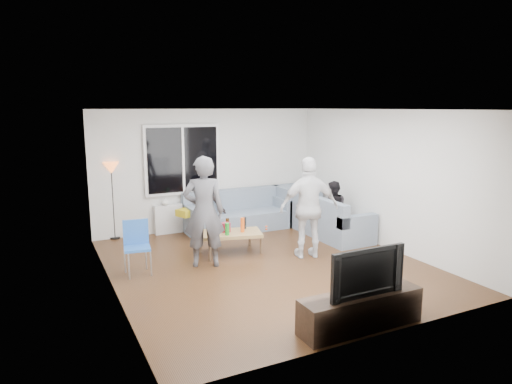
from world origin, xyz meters
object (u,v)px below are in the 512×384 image
sofa_right_section (330,215)px  side_chair (137,248)px  sofa_back_section (238,211)px  spectator_back (209,206)px  tv_console (361,311)px  player_right (309,208)px  coffee_table (231,243)px  television (362,270)px  spectator_right (334,209)px  player_left (204,212)px  floor_lamp (113,201)px

sofa_right_section → side_chair: (-4.07, -0.54, 0.01)m
sofa_back_section → spectator_back: bearing=177.4°
sofa_right_section → tv_console: (-2.03, -3.54, -0.20)m
sofa_right_section → player_right: (-1.15, -0.99, 0.47)m
sofa_back_section → coffee_table: 1.65m
side_chair → television: bearing=-47.7°
player_right → spectator_right: size_ratio=1.55×
tv_console → player_right: bearing=71.0°
player_left → television: player_left is taller
sofa_right_section → side_chair: size_ratio=2.33×
coffee_table → player_right: size_ratio=0.61×
sofa_right_section → coffee_table: sofa_right_section is taller
sofa_back_section → player_right: (0.38, -2.22, 0.47)m
coffee_table → tv_console: size_ratio=0.69×
player_right → tv_console: (-0.88, -2.55, -0.68)m
spectator_back → spectator_right: bearing=-29.4°
floor_lamp → player_left: player_left is taller
sofa_right_section → coffee_table: size_ratio=1.82×
sofa_right_section → tv_console: size_ratio=1.25×
side_chair → spectator_back: 2.60m
sofa_right_section → player_right: bearing=130.8°
spectator_back → television: (0.17, -4.80, 0.16)m
floor_lamp → side_chair: bearing=-90.0°
floor_lamp → television: (2.04, -5.26, -0.04)m
player_right → television: bearing=86.3°
sofa_back_section → floor_lamp: bearing=169.0°
sofa_back_section → television: 4.81m
sofa_back_section → spectator_right: spectator_right is taller
sofa_back_section → coffee_table: size_ratio=2.09×
coffee_table → spectator_back: (0.12, 1.46, 0.38)m
sofa_right_section → floor_lamp: (-4.07, 1.72, 0.36)m
player_left → television: bearing=126.7°
sofa_right_section → floor_lamp: size_ratio=1.28×
floor_lamp → player_left: (1.10, -2.34, 0.15)m
side_chair → player_left: bearing=3.8°
spectator_right → sofa_back_section: bearing=-125.1°
coffee_table → spectator_right: size_ratio=0.95×
sofa_back_section → floor_lamp: (-2.54, 0.49, 0.36)m
coffee_table → spectator_right: (2.32, 0.07, 0.38)m
sofa_back_section → coffee_table: sofa_back_section is taller
sofa_right_section → spectator_back: bearing=60.1°
player_left → television: (0.94, -2.92, -0.20)m
spectator_back → sofa_right_section: bearing=-27.0°
spectator_right → tv_console: bearing=-24.2°
sofa_back_section → coffee_table: bearing=-118.8°
side_chair → player_left: (1.10, -0.08, 0.50)m
player_left → coffee_table: bearing=-128.3°
coffee_table → spectator_right: spectator_right is taller
spectator_right → tv_console: size_ratio=0.72×
sofa_back_section → player_left: bearing=-127.8°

